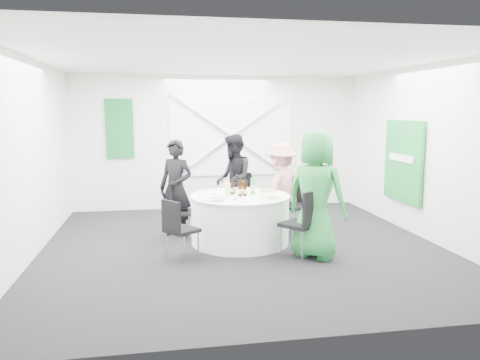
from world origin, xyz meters
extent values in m
plane|color=black|center=(0.00, 0.00, 0.00)|extent=(6.00, 6.00, 0.00)
plane|color=white|center=(0.00, 0.00, 2.80)|extent=(6.00, 6.00, 0.00)
plane|color=silver|center=(0.00, 3.00, 1.40)|extent=(6.00, 0.00, 6.00)
plane|color=silver|center=(0.00, -3.00, 1.40)|extent=(6.00, 0.00, 6.00)
plane|color=silver|center=(-3.00, 0.00, 1.40)|extent=(0.00, 6.00, 6.00)
plane|color=silver|center=(3.00, 0.00, 1.40)|extent=(0.00, 6.00, 6.00)
cube|color=silver|center=(0.30, 2.96, 1.50)|extent=(2.60, 0.03, 1.60)
cube|color=silver|center=(0.30, 2.92, 1.50)|extent=(2.63, 0.05, 1.84)
cube|color=silver|center=(0.30, 2.92, 1.50)|extent=(2.63, 0.05, 1.84)
cube|color=#136227|center=(-2.00, 2.95, 1.70)|extent=(0.55, 0.04, 1.20)
cube|color=#188630|center=(2.94, 0.60, 1.20)|extent=(0.05, 1.20, 1.40)
cylinder|color=silver|center=(0.00, 0.20, 0.37)|extent=(1.52, 1.52, 0.74)
cylinder|color=silver|center=(0.00, 0.20, 0.75)|extent=(1.56, 1.56, 0.02)
cube|color=black|center=(0.20, 1.27, 0.46)|extent=(0.50, 0.50, 0.05)
cube|color=black|center=(0.23, 1.47, 0.72)|extent=(0.41, 0.11, 0.46)
cylinder|color=silver|center=(0.40, 1.41, 0.22)|extent=(0.02, 0.02, 0.44)
cylinder|color=silver|center=(0.06, 1.47, 0.22)|extent=(0.02, 0.02, 0.44)
cylinder|color=silver|center=(0.34, 1.06, 0.22)|extent=(0.02, 0.02, 0.44)
cylinder|color=silver|center=(-0.01, 1.13, 0.22)|extent=(0.02, 0.02, 0.44)
cube|color=black|center=(-0.80, 0.74, 0.41)|extent=(0.53, 0.53, 0.05)
cube|color=black|center=(-0.95, 0.85, 0.64)|extent=(0.23, 0.32, 0.41)
cylinder|color=silver|center=(-0.84, 0.96, 0.20)|extent=(0.02, 0.02, 0.39)
cylinder|color=silver|center=(-1.02, 0.70, 0.20)|extent=(0.02, 0.02, 0.39)
cylinder|color=silver|center=(-0.59, 0.79, 0.20)|extent=(0.02, 0.02, 0.39)
cylinder|color=silver|center=(-0.76, 0.53, 0.20)|extent=(0.02, 0.02, 0.39)
cube|color=black|center=(1.01, 0.60, 0.47)|extent=(0.57, 0.57, 0.05)
cube|color=black|center=(1.21, 0.67, 0.73)|extent=(0.19, 0.40, 0.47)
cylinder|color=silver|center=(1.24, 0.49, 0.22)|extent=(0.02, 0.02, 0.45)
cylinder|color=silver|center=(1.11, 0.83, 0.22)|extent=(0.02, 0.02, 0.45)
cylinder|color=silver|center=(0.91, 0.37, 0.22)|extent=(0.02, 0.02, 0.45)
cylinder|color=silver|center=(0.78, 0.70, 0.22)|extent=(0.02, 0.02, 0.45)
cube|color=black|center=(0.69, -0.67, 0.47)|extent=(0.62, 0.62, 0.05)
cube|color=black|center=(0.82, -0.83, 0.74)|extent=(0.36, 0.30, 0.47)
cylinder|color=silver|center=(0.66, -0.92, 0.23)|extent=(0.02, 0.02, 0.45)
cylinder|color=silver|center=(0.94, -0.70, 0.23)|extent=(0.02, 0.02, 0.45)
cylinder|color=silver|center=(0.44, -0.64, 0.23)|extent=(0.02, 0.02, 0.45)
cylinder|color=silver|center=(0.72, -0.42, 0.23)|extent=(0.02, 0.02, 0.45)
cube|color=black|center=(-0.94, -0.49, 0.42)|extent=(0.55, 0.55, 0.05)
cube|color=black|center=(-1.09, -0.60, 0.65)|extent=(0.25, 0.32, 0.42)
cylinder|color=silver|center=(-1.16, -0.46, 0.20)|extent=(0.02, 0.02, 0.40)
cylinder|color=silver|center=(-0.97, -0.71, 0.20)|extent=(0.02, 0.02, 0.40)
cylinder|color=silver|center=(-0.91, -0.27, 0.20)|extent=(0.02, 0.02, 0.40)
cylinder|color=silver|center=(-0.72, -0.53, 0.20)|extent=(0.02, 0.02, 0.40)
imported|color=black|center=(-0.96, 0.79, 0.80)|extent=(0.70, 0.63, 1.60)
imported|color=black|center=(0.10, 1.49, 0.82)|extent=(0.50, 0.83, 1.65)
imported|color=#D38988|center=(0.82, 0.81, 0.76)|extent=(1.07, 0.96, 1.53)
imported|color=#268D3D|center=(0.92, -0.70, 0.90)|extent=(1.03, 1.02, 1.80)
cylinder|color=white|center=(0.05, 0.71, 0.77)|extent=(0.27, 0.27, 0.01)
cylinder|color=white|center=(-0.49, 0.46, 0.77)|extent=(0.27, 0.27, 0.01)
cylinder|color=white|center=(0.50, 0.42, 0.77)|extent=(0.30, 0.30, 0.01)
cylinder|color=#859D54|center=(0.50, 0.42, 0.79)|extent=(0.19, 0.19, 0.02)
cylinder|color=white|center=(0.42, -0.15, 0.77)|extent=(0.29, 0.29, 0.01)
cylinder|color=#859D54|center=(0.42, -0.15, 0.79)|extent=(0.19, 0.19, 0.02)
cylinder|color=white|center=(-0.49, -0.09, 0.77)|extent=(0.29, 0.29, 0.01)
cube|color=silver|center=(-0.40, -0.18, 0.80)|extent=(0.23, 0.22, 0.05)
cylinder|color=#381D0A|center=(-0.10, 0.30, 0.85)|extent=(0.06, 0.06, 0.18)
cylinder|color=#381D0A|center=(-0.10, 0.30, 0.97)|extent=(0.02, 0.02, 0.06)
cylinder|color=#E7C77A|center=(-0.10, 0.30, 0.83)|extent=(0.06, 0.06, 0.06)
cylinder|color=#381D0A|center=(0.05, 0.34, 0.86)|extent=(0.06, 0.06, 0.20)
cylinder|color=#381D0A|center=(0.05, 0.34, 0.99)|extent=(0.02, 0.02, 0.06)
cylinder|color=#E7C77A|center=(0.05, 0.34, 0.84)|extent=(0.06, 0.06, 0.07)
cylinder|color=#381D0A|center=(0.06, 0.13, 0.85)|extent=(0.06, 0.06, 0.19)
cylinder|color=#381D0A|center=(0.06, 0.13, 0.98)|extent=(0.02, 0.02, 0.06)
cylinder|color=#E7C77A|center=(0.06, 0.13, 0.83)|extent=(0.06, 0.06, 0.07)
cylinder|color=#381D0A|center=(-0.02, 0.10, 0.86)|extent=(0.06, 0.06, 0.21)
cylinder|color=#381D0A|center=(-0.02, 0.10, 1.00)|extent=(0.02, 0.02, 0.06)
cylinder|color=#E7C77A|center=(-0.02, 0.10, 0.84)|extent=(0.06, 0.06, 0.07)
cylinder|color=green|center=(0.22, 0.27, 0.89)|extent=(0.08, 0.08, 0.25)
cylinder|color=green|center=(0.22, 0.27, 1.04)|extent=(0.03, 0.03, 0.06)
cylinder|color=#E7C77A|center=(0.22, 0.27, 0.86)|extent=(0.08, 0.08, 0.09)
cylinder|color=white|center=(-0.20, 0.12, 0.87)|extent=(0.08, 0.08, 0.21)
cylinder|color=white|center=(-0.20, 0.12, 1.00)|extent=(0.03, 0.03, 0.06)
cylinder|color=#E7C77A|center=(-0.20, 0.12, 0.85)|extent=(0.08, 0.08, 0.08)
cylinder|color=white|center=(-0.38, 0.30, 0.76)|extent=(0.06, 0.06, 0.00)
cylinder|color=white|center=(-0.38, 0.30, 0.81)|extent=(0.01, 0.01, 0.10)
cone|color=white|center=(-0.38, 0.30, 0.89)|extent=(0.07, 0.07, 0.08)
cylinder|color=white|center=(0.28, -0.09, 0.76)|extent=(0.06, 0.06, 0.00)
cylinder|color=white|center=(0.28, -0.09, 0.81)|extent=(0.01, 0.01, 0.10)
cone|color=white|center=(0.28, -0.09, 0.89)|extent=(0.07, 0.07, 0.08)
cylinder|color=white|center=(-0.14, -0.17, 0.76)|extent=(0.06, 0.06, 0.00)
cylinder|color=white|center=(-0.14, -0.17, 0.81)|extent=(0.01, 0.01, 0.10)
cone|color=white|center=(-0.14, -0.17, 0.89)|extent=(0.07, 0.07, 0.08)
cylinder|color=white|center=(0.10, 0.58, 0.76)|extent=(0.06, 0.06, 0.00)
cylinder|color=white|center=(0.10, 0.58, 0.81)|extent=(0.01, 0.01, 0.10)
cone|color=white|center=(0.10, 0.58, 0.89)|extent=(0.07, 0.07, 0.08)
cube|color=silver|center=(-0.36, 0.65, 0.76)|extent=(0.10, 0.13, 0.01)
cube|color=silver|center=(-0.57, 0.30, 0.76)|extent=(0.08, 0.14, 0.01)
cube|color=silver|center=(0.19, 0.74, 0.76)|extent=(0.15, 0.02, 0.01)
cube|color=silver|center=(-0.20, 0.74, 0.76)|extent=(0.15, 0.02, 0.01)
cube|color=silver|center=(0.33, -0.27, 0.76)|extent=(0.10, 0.13, 0.01)
cube|color=silver|center=(0.51, -0.06, 0.76)|extent=(0.12, 0.12, 0.01)
camera|label=1|loc=(-1.23, -6.84, 2.06)|focal=35.00mm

